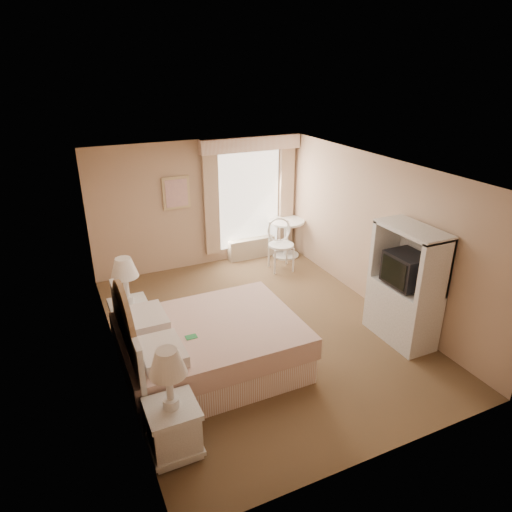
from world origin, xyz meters
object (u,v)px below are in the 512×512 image
nightstand_far (129,311)px  armoire (404,294)px  nightstand_near (172,417)px  cafe_chair (280,240)px  bed (203,347)px  round_table (286,232)px

nightstand_far → armoire: bearing=-23.7°
nightstand_near → armoire: size_ratio=0.72×
cafe_chair → nightstand_far: bearing=-147.9°
nightstand_far → armoire: (3.65, -1.61, 0.23)m
nightstand_far → armoire: armoire is taller
bed → nightstand_near: 1.39m
nightstand_far → bed: bearing=-57.6°
round_table → cafe_chair: bearing=-128.8°
round_table → cafe_chair: size_ratio=0.78×
nightstand_far → cafe_chair: size_ratio=1.28×
round_table → nightstand_near: bearing=-130.6°
bed → nightstand_near: bearing=-121.7°
nightstand_near → cafe_chair: bearing=49.2°
nightstand_far → nightstand_near: bearing=-90.0°
nightstand_near → armoire: (3.65, 0.73, 0.25)m
bed → round_table: bed is taller
cafe_chair → nightstand_near: bearing=-121.8°
nightstand_far → round_table: 4.05m
nightstand_near → armoire: 3.73m
cafe_chair → armoire: bearing=-72.2°
bed → armoire: bearing=-8.9°
bed → nightstand_near: size_ratio=1.81×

